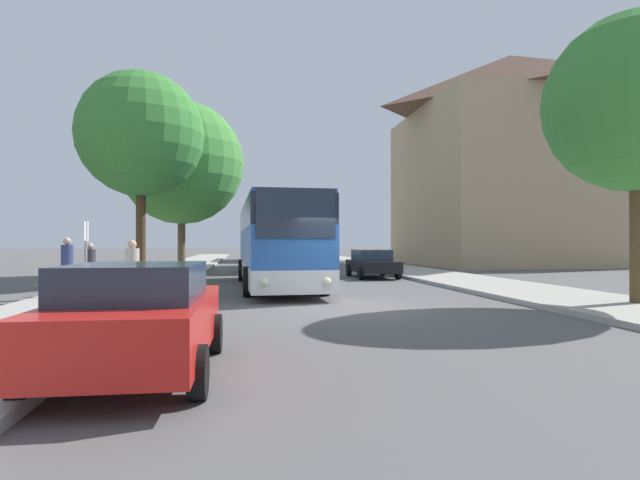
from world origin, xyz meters
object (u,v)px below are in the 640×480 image
Objects in this scene: bus_middle at (268,243)px; pedestrian_waiting_near at (132,272)px; tree_left_far at (182,163)px; bus_stop_sign at (86,248)px; tree_left_near at (141,135)px; pedestrian_waiting_far at (67,265)px; tree_right_near at (637,103)px; pedestrian_walking_back at (90,267)px; bus_rear at (260,243)px; parked_car_right_near at (372,263)px; bus_front at (277,242)px; parked_car_left_curb at (139,317)px.

pedestrian_waiting_near is (-4.44, -20.13, -0.78)m from bus_middle.
tree_left_far is at bearing -145.55° from pedestrian_waiting_near.
tree_left_near reaches higher than bus_stop_sign.
pedestrian_waiting_far is at bearing 136.12° from bus_stop_sign.
tree_left_far is at bearing -126.39° from bus_middle.
tree_right_near reaches higher than pedestrian_waiting_near.
pedestrian_walking_back is at bearing -100.97° from tree_left_far.
bus_stop_sign is 2.05m from pedestrian_walking_back.
tree_left_near is at bearing -101.57° from bus_rear.
pedestrian_waiting_near is 0.21× the size of tree_right_near.
bus_stop_sign is at bearing 37.59° from parked_car_right_near.
tree_left_far is (0.99, 5.60, -0.28)m from tree_left_near.
bus_middle is at bearing -61.67° from parked_car_right_near.
tree_left_near is at bearing 143.19° from pedestrian_waiting_far.
tree_left_near is (-1.43, 8.35, 5.34)m from pedestrian_waiting_near.
tree_right_near is at bearing 107.98° from parked_car_right_near.
bus_front is at bearing 139.72° from tree_right_near.
parked_car_right_near is at bearing -78.02° from bus_rear.
tree_left_far reaches higher than parked_car_right_near.
pedestrian_waiting_far is at bearing 33.30° from parked_car_right_near.
pedestrian_waiting_far is 0.19× the size of tree_left_far.
parked_car_right_near is (4.89, -24.34, -0.99)m from bus_rear.
tree_left_near reaches higher than bus_front.
parked_car_left_curb is 9.70m from bus_stop_sign.
tree_left_near is 1.12× the size of tree_right_near.
bus_rear is 38.23m from tree_right_near.
tree_left_far reaches higher than bus_stop_sign.
tree_left_far is at bearing 96.56° from parked_car_left_curb.
pedestrian_walking_back is at bearing -102.34° from tree_left_near.
bus_middle reaches higher than parked_car_right_near.
tree_left_far is at bearing 104.83° from pedestrian_walking_back.
tree_right_near is (4.14, -12.62, 4.84)m from parked_car_right_near.
bus_rear is at bearing -154.50° from pedestrian_waiting_near.
parked_car_left_curb is 6.74m from pedestrian_waiting_near.
bus_middle is 13.93m from tree_left_near.
parked_car_left_curb is at bearing -93.38° from bus_rear.
parked_car_left_curb is at bearing 45.37° from pedestrian_waiting_near.
tree_left_far is (1.43, 11.46, 4.45)m from bus_stop_sign.
bus_front is at bearing 91.63° from pedestrian_waiting_far.
pedestrian_walking_back is 11.00m from tree_left_far.
bus_stop_sign is at bearing 165.56° from tree_right_near.
tree_left_near reaches higher than bus_rear.
parked_car_right_near is at bearing -15.96° from tree_left_far.
pedestrian_walking_back is (0.36, 1.14, -0.10)m from pedestrian_waiting_far.
bus_front is 7.69m from pedestrian_waiting_near.
pedestrian_waiting_far reaches higher than pedestrian_waiting_near.
tree_right_near reaches higher than parked_car_right_near.
bus_rear is 5.86× the size of pedestrian_waiting_far.
pedestrian_waiting_far is at bearing -156.94° from bus_front.
bus_rear is 35.77m from pedestrian_waiting_near.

